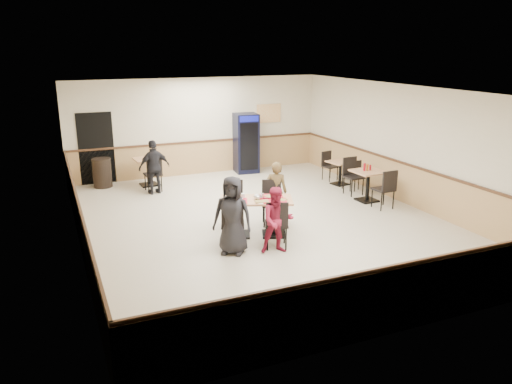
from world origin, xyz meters
name	(u,v)px	position (x,y,z in m)	size (l,w,h in m)	color
ground	(262,222)	(0.00, 0.00, 0.00)	(10.00, 10.00, 0.00)	beige
room_shell	(283,167)	(1.78, 2.55, 0.58)	(10.00, 10.00, 10.00)	silver
main_table	(256,211)	(-0.46, -0.72, 0.54)	(1.70, 1.26, 0.82)	black
main_chairs	(254,212)	(-0.52, -0.70, 0.52)	(1.90, 2.15, 1.03)	black
diner_woman_left	(232,215)	(-1.25, -1.41, 0.78)	(0.76, 0.49, 1.55)	black
diner_woman_right	(277,220)	(-0.44, -1.72, 0.66)	(0.64, 0.50, 1.33)	maroon
diner_man_opposite	(276,192)	(0.32, -0.03, 0.70)	(0.51, 0.34, 1.40)	brown
lone_diner	(154,167)	(-1.78, 3.29, 0.74)	(0.87, 0.36, 1.49)	black
tabletop_clutter	(253,199)	(-0.56, -0.77, 0.84)	(1.50, 0.90, 0.12)	red
side_table_near	(368,181)	(3.19, 0.42, 0.54)	(0.79, 0.79, 0.82)	black
side_table_near_chair_south	(383,188)	(3.19, -0.23, 0.52)	(0.48, 0.48, 1.03)	black
side_table_near_chair_north	(354,176)	(3.19, 1.08, 0.52)	(0.48, 0.48, 1.03)	black
side_table_far	(340,169)	(3.40, 2.10, 0.46)	(0.77, 0.77, 0.70)	black
side_table_far_chair_south	(351,174)	(3.40, 1.54, 0.44)	(0.41, 0.41, 0.88)	black
side_table_far_chair_north	(330,166)	(3.40, 2.65, 0.44)	(0.41, 0.41, 0.88)	black
condiment_caddy	(367,167)	(3.15, 0.47, 0.90)	(0.23, 0.06, 0.20)	#A10B19
back_table	(148,167)	(-1.78, 4.20, 0.53)	(0.79, 0.79, 0.80)	black
back_table_chair_lone	(153,173)	(-1.78, 3.56, 0.51)	(0.47, 0.47, 1.02)	black
pepsi_cooler	(246,143)	(1.44, 4.59, 0.94)	(0.78, 0.79, 1.88)	black
trash_bin	(102,173)	(-3.04, 4.55, 0.42)	(0.53, 0.53, 0.84)	black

